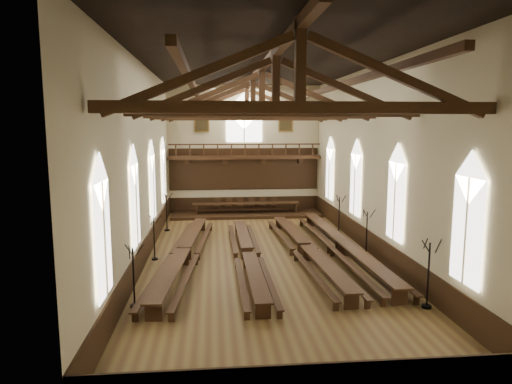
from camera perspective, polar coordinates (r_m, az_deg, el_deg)
ground at (r=24.21m, az=0.71°, el=-8.20°), size 26.00×26.00×0.00m
room_walls at (r=23.21m, az=0.74°, el=7.27°), size 26.00×26.00×26.00m
wainscot_band at (r=24.05m, az=0.71°, el=-6.83°), size 12.00×26.00×1.20m
side_windows at (r=23.42m, az=0.73°, el=0.61°), size 11.85×19.80×4.50m
end_window at (r=36.06m, az=-1.50°, el=8.87°), size 2.80×0.12×3.80m
minstrels_gallery at (r=35.95m, az=-1.45°, el=3.58°), size 11.80×1.24×3.70m
portraits at (r=36.06m, az=-1.50°, el=8.67°), size 7.75×0.09×1.45m
roof_trusses at (r=23.25m, az=0.75°, el=11.60°), size 11.70×25.70×2.80m
refectory_row_a at (r=23.49m, az=-8.95°, el=-7.38°), size 2.25×14.77×0.78m
refectory_row_b at (r=23.10m, az=-0.99°, el=-7.68°), size 1.46×14.02×0.71m
refectory_row_c at (r=24.18m, az=6.20°, el=-6.92°), size 1.87×14.47×0.75m
refectory_row_d at (r=25.06m, az=10.80°, el=-6.38°), size 1.83×14.94×0.80m
dais at (r=35.23m, az=-1.21°, el=-2.77°), size 11.40×3.13×0.21m
high_table at (r=35.09m, az=-1.22°, el=-1.55°), size 8.26×1.00×0.77m
high_chairs at (r=35.90m, az=-1.31°, el=-1.43°), size 5.03×0.54×1.08m
candelabrum_left_near at (r=18.33m, az=-15.00°, el=-11.55°), size 0.73×0.73×2.46m
candelabrum_left_mid at (r=24.22m, az=-12.58°, el=-6.64°), size 0.67×0.72×2.36m
candelabrum_left_far at (r=30.56m, az=-11.09°, el=-3.37°), size 0.72×0.77×2.54m
candelabrum_right_near at (r=18.80m, az=20.66°, el=-11.07°), size 0.82×0.76×2.69m
candelabrum_right_mid at (r=24.96m, az=13.63°, el=-6.10°), size 0.70×0.78×2.53m
candelabrum_right_far at (r=29.86m, az=10.33°, el=-3.65°), size 0.71×0.75×2.48m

